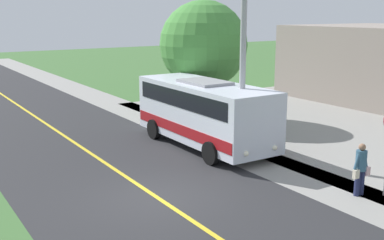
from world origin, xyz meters
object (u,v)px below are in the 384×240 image
(pedestrian_with_bags, at_px, (361,168))
(street_light_pole, at_px, (241,40))
(shuttle_bus_front, at_px, (205,110))
(tree_curbside, at_px, (204,45))

(pedestrian_with_bags, relative_size, street_light_pole, 0.20)
(shuttle_bus_front, bearing_deg, pedestrian_with_bags, 97.10)
(street_light_pole, distance_m, tree_curbside, 6.75)
(street_light_pole, bearing_deg, tree_curbside, -112.00)
(pedestrian_with_bags, height_order, street_light_pole, street_light_pole)
(shuttle_bus_front, xyz_separation_m, pedestrian_with_bags, (-0.91, 7.31, -0.66))
(tree_curbside, bearing_deg, pedestrian_with_bags, 80.50)
(tree_curbside, bearing_deg, shuttle_bus_front, 56.44)
(street_light_pole, xyz_separation_m, tree_curbside, (-2.52, -6.23, -0.62))
(pedestrian_with_bags, relative_size, tree_curbside, 0.27)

